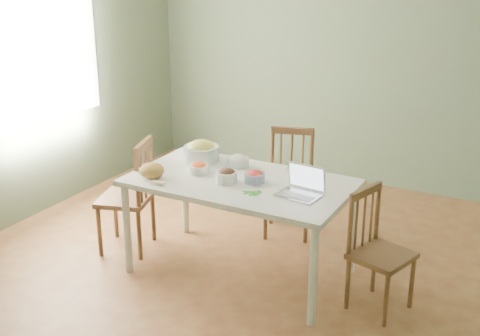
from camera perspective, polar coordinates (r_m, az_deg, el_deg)
The scene contains 19 objects.
floor at distance 5.18m, azimuth 1.28°, elevation -9.79°, with size 5.00×5.00×0.00m, color brown.
wall_back at distance 6.93m, azimuth 11.00°, elevation 9.40°, with size 5.00×0.00×2.70m, color #58674F.
wall_left at distance 6.18m, azimuth -19.87°, elevation 7.36°, with size 0.00×5.00×2.70m, color #58674F.
window_left at distance 6.34m, azimuth -17.90°, elevation 9.25°, with size 0.04×1.60×1.20m, color white.
dining_table at distance 5.04m, azimuth -0.00°, elevation -5.43°, with size 1.74×0.98×0.81m, color white, non-canonical shape.
chair_far at distance 5.72m, azimuth 4.48°, elevation -1.48°, with size 0.43×0.41×0.98m, color #462A18, non-canonical shape.
chair_left at distance 5.50m, azimuth -10.49°, elevation -2.51°, with size 0.44×0.42×1.00m, color #462A18, non-canonical shape.
chair_right at distance 4.65m, azimuth 12.91°, elevation -7.59°, with size 0.40×0.39×0.91m, color #462A18, non-canonical shape.
bread_boule at distance 4.95m, azimuth -8.06°, elevation -0.23°, with size 0.19×0.19×0.12m, color olive.
butter_stick at distance 4.81m, azimuth -7.53°, elevation -1.41°, with size 0.11×0.03×0.03m, color #FCEECD.
bowl_squash at distance 5.31m, azimuth -3.56°, elevation 1.57°, with size 0.30×0.30×0.17m, color #E9CC74, non-canonical shape.
bowl_carrot at distance 5.03m, azimuth -3.80°, elevation 0.02°, with size 0.16×0.16×0.09m, color orange, non-canonical shape.
bowl_onion at distance 5.17m, azimuth -0.18°, elevation 0.67°, with size 0.18×0.18×0.10m, color white, non-canonical shape.
bowl_mushroom at distance 4.82m, azimuth -1.24°, elevation -0.72°, with size 0.17×0.17×0.11m, color black, non-canonical shape.
bowl_redpep at distance 4.82m, azimuth 1.34°, elevation -0.79°, with size 0.16×0.16×0.10m, color #B23C26, non-canonical shape.
bowl_broccoli at distance 4.93m, azimuth 5.06°, elevation -0.46°, with size 0.13×0.13×0.08m, color #193911, non-canonical shape.
flatbread at distance 5.09m, azimuth 5.13°, elevation -0.23°, with size 0.18×0.18×0.02m, color beige.
basil_bunch at distance 4.63m, azimuth 1.02°, elevation -2.17°, with size 0.17×0.17×0.02m, color #275D20, non-canonical shape.
laptop at distance 4.55m, azimuth 5.40°, elevation -1.35°, with size 0.31×0.25×0.22m, color silver, non-canonical shape.
Camera 1 is at (2.05, -4.02, 2.55)m, focal length 46.53 mm.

